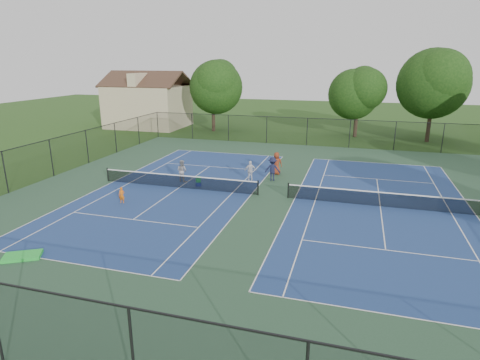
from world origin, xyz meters
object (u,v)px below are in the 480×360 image
(tree_back_d, at_px, (435,81))
(child_player, at_px, (122,195))
(clapboard_house, at_px, (148,104))
(bystander_c, at_px, (276,163))
(bystander_b, at_px, (273,169))
(bystander_a, at_px, (250,171))
(tree_back_c, at_px, (358,91))
(ball_crate, at_px, (199,184))
(tree_back_a, at_px, (213,84))
(ball_hopper, at_px, (198,179))
(instructor, at_px, (182,171))

(tree_back_d, distance_m, child_player, 36.31)
(clapboard_house, relative_size, bystander_c, 5.85)
(bystander_b, bearing_deg, bystander_a, 10.20)
(tree_back_c, xyz_separation_m, bystander_b, (-5.83, -21.23, -4.56))
(tree_back_c, height_order, ball_crate, tree_back_c)
(tree_back_c, xyz_separation_m, ball_crate, (-10.80, -24.17, -5.33))
(bystander_b, bearing_deg, tree_back_c, -111.05)
(child_player, relative_size, bystander_a, 0.68)
(bystander_c, relative_size, ball_crate, 4.82)
(bystander_b, relative_size, bystander_c, 1.00)
(tree_back_c, height_order, bystander_b, tree_back_c)
(tree_back_c, xyz_separation_m, bystander_a, (-7.47, -21.70, -4.70))
(tree_back_a, relative_size, ball_hopper, 21.84)
(clapboard_house, xyz_separation_m, bystander_a, (20.53, -21.70, -2.31))
(tree_back_c, bearing_deg, bystander_a, -108.99)
(ball_crate, bearing_deg, child_player, -124.89)
(tree_back_c, relative_size, ball_hopper, 20.03)
(tree_back_a, relative_size, bystander_a, 5.83)
(tree_back_c, xyz_separation_m, bystander_c, (-5.88, -19.42, -4.56))
(bystander_a, height_order, bystander_c, bystander_c)
(child_player, distance_m, ball_crate, 5.95)
(clapboard_house, bearing_deg, tree_back_d, -1.59)
(clapboard_house, xyz_separation_m, ball_hopper, (17.20, -24.17, -2.59))
(child_player, distance_m, ball_hopper, 5.94)
(tree_back_d, height_order, bystander_c, tree_back_d)
(clapboard_house, height_order, ball_hopper, clapboard_house)
(instructor, height_order, bystander_c, bystander_c)
(clapboard_house, relative_size, instructor, 6.36)
(instructor, height_order, bystander_b, bystander_b)
(bystander_a, xyz_separation_m, ball_crate, (-3.33, -2.47, -0.64))
(child_player, bearing_deg, ball_crate, 44.34)
(clapboard_house, relative_size, ball_hopper, 25.77)
(ball_hopper, bearing_deg, clapboard_house, 125.44)
(bystander_a, height_order, ball_crate, bystander_a)
(tree_back_c, height_order, bystander_a, tree_back_c)
(ball_hopper, bearing_deg, tree_back_c, 65.92)
(tree_back_a, bearing_deg, clapboard_house, 174.29)
(tree_back_a, relative_size, child_player, 8.52)
(tree_back_c, relative_size, tree_back_d, 0.81)
(bystander_a, bearing_deg, bystander_c, -144.08)
(tree_back_a, relative_size, bystander_b, 4.98)
(tree_back_d, bearing_deg, ball_crate, -129.06)
(tree_back_d, bearing_deg, instructor, -132.33)
(bystander_a, bearing_deg, tree_back_c, -128.24)
(bystander_b, bearing_deg, bystander_c, -93.90)
(tree_back_c, distance_m, tree_back_d, 8.17)
(bystander_b, xyz_separation_m, ball_hopper, (-4.98, -2.93, -0.42))
(clapboard_house, bearing_deg, bystander_a, -46.59)
(bystander_b, xyz_separation_m, ball_crate, (-4.98, -2.93, -0.77))
(ball_crate, relative_size, ball_hopper, 0.91)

